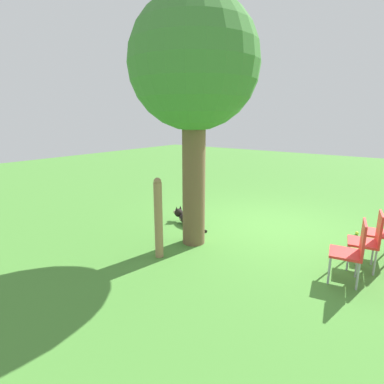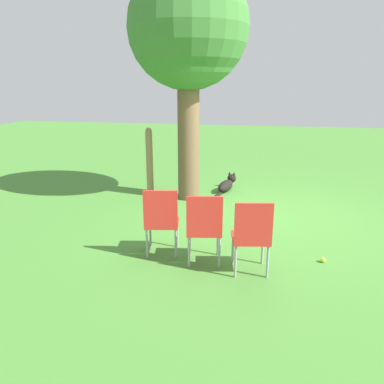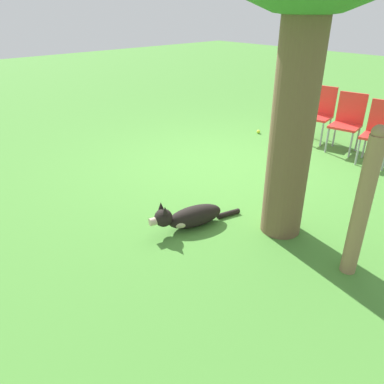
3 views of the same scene
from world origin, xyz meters
name	(u,v)px [view 1 (image 1 of 3)]	position (x,y,z in m)	size (l,w,h in m)	color
ground_plane	(264,229)	(0.00, 0.00, 0.00)	(30.00, 30.00, 0.00)	#478433
oak_tree	(194,69)	(0.79, 1.47, 3.13)	(2.21, 2.21, 4.31)	brown
dog	(187,219)	(1.51, 0.77, 0.13)	(1.10, 0.40, 0.36)	black
fence_post	(158,218)	(0.91, 2.31, 0.70)	(0.14, 0.14, 1.39)	#937551
red_chair_0	(384,228)	(-2.15, 0.08, 0.53)	(0.49, 0.51, 0.94)	red
red_chair_1	(370,238)	(-2.01, 0.67, 0.53)	(0.49, 0.51, 0.94)	red
red_chair_2	(353,248)	(-1.87, 1.27, 0.53)	(0.49, 0.51, 0.94)	red
tennis_ball	(357,233)	(-1.66, -0.84, 0.03)	(0.07, 0.07, 0.07)	#CCE033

